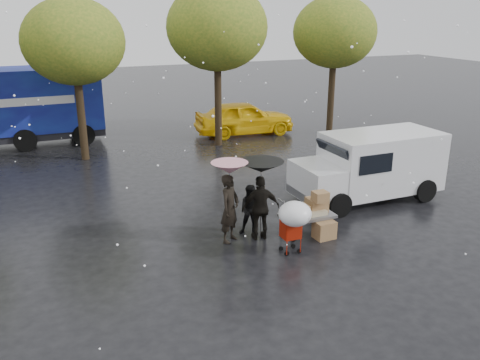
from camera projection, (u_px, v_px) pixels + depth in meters
name	position (u px, v px, depth m)	size (l,w,h in m)	color
ground	(261.00, 239.00, 13.98)	(90.00, 90.00, 0.00)	black
person_pink	(230.00, 209.00, 13.59)	(0.69, 0.45, 1.90)	black
person_middle	(252.00, 210.00, 14.11)	(0.70, 0.54, 1.44)	black
person_black	(261.00, 208.00, 13.75)	(1.06, 0.44, 1.81)	black
umbrella_pink	(230.00, 168.00, 13.22)	(0.99, 0.99, 2.24)	#4C4C4C
umbrella_black	(261.00, 167.00, 13.37)	(1.22, 1.22, 2.22)	#4C4C4C
vendor_cart	(310.00, 209.00, 14.12)	(1.52, 0.80, 1.27)	slate
shopping_cart	(294.00, 216.00, 12.77)	(0.84, 0.84, 1.46)	#9D1909
white_van	(371.00, 165.00, 16.63)	(4.91, 2.18, 2.20)	silver
blue_truck	(13.00, 108.00, 22.91)	(8.30, 2.60, 3.50)	navy
box_ground_near	(324.00, 230.00, 13.98)	(0.55, 0.44, 0.50)	brown
box_ground_far	(312.00, 201.00, 16.23)	(0.47, 0.36, 0.36)	brown
yellow_taxi	(244.00, 118.00, 25.37)	(1.97, 4.90, 1.67)	yellow
tree_row	(150.00, 34.00, 20.92)	(21.60, 4.40, 7.12)	black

